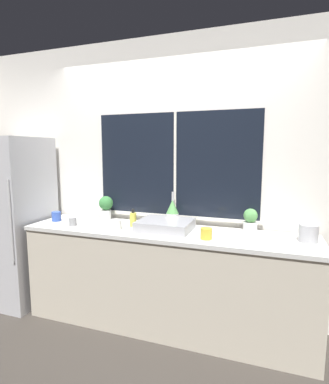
{
  "coord_description": "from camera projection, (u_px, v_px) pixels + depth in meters",
  "views": [
    {
      "loc": [
        0.86,
        -2.19,
        1.62
      ],
      "look_at": [
        0.0,
        0.28,
        1.26
      ],
      "focal_mm": 28.0,
      "sensor_mm": 36.0,
      "label": 1
    }
  ],
  "objects": [
    {
      "name": "potted_plant_right",
      "position": [
        250.0,
        220.0,
        2.64
      ],
      "size": [
        0.12,
        0.12,
        0.21
      ],
      "color": "white",
      "rests_on": "counter"
    },
    {
      "name": "refrigerator",
      "position": [
        14.0,
        221.0,
        3.2
      ],
      "size": [
        0.66,
        0.65,
        1.76
      ],
      "color": "#B7B7BC",
      "rests_on": "ground_plane"
    },
    {
      "name": "wall_back",
      "position": [
        176.0,
        178.0,
        2.96
      ],
      "size": [
        8.0,
        0.09,
        2.7
      ],
      "color": "silver",
      "rests_on": "ground_plane"
    },
    {
      "name": "sink",
      "position": [
        165.0,
        225.0,
        2.7
      ],
      "size": [
        0.47,
        0.44,
        0.32
      ],
      "color": "#ADADB2",
      "rests_on": "counter"
    },
    {
      "name": "ground_plane",
      "position": [
        153.0,
        343.0,
        2.54
      ],
      "size": [
        14.0,
        14.0,
        0.0
      ],
      "primitive_type": "plane",
      "color": "#38332D"
    },
    {
      "name": "kettle",
      "position": [
        308.0,
        233.0,
        2.34
      ],
      "size": [
        0.15,
        0.15,
        0.16
      ],
      "color": "#B2B2B7",
      "rests_on": "counter"
    },
    {
      "name": "potted_plant_center",
      "position": [
        172.0,
        213.0,
        2.87
      ],
      "size": [
        0.12,
        0.12,
        0.25
      ],
      "color": "white",
      "rests_on": "counter"
    },
    {
      "name": "mug_yellow",
      "position": [
        206.0,
        234.0,
        2.42
      ],
      "size": [
        0.09,
        0.09,
        0.09
      ],
      "color": "gold",
      "rests_on": "counter"
    },
    {
      "name": "counter",
      "position": [
        164.0,
        278.0,
        2.75
      ],
      "size": [
        2.62,
        0.59,
        0.91
      ],
      "color": "beige",
      "rests_on": "ground_plane"
    },
    {
      "name": "potted_plant_left",
      "position": [
        106.0,
        206.0,
        3.1
      ],
      "size": [
        0.14,
        0.14,
        0.25
      ],
      "color": "white",
      "rests_on": "counter"
    },
    {
      "name": "wall_left",
      "position": [
        48.0,
        169.0,
        4.51
      ],
      "size": [
        0.06,
        7.0,
        2.7
      ],
      "color": "silver",
      "rests_on": "ground_plane"
    },
    {
      "name": "soap_bottle",
      "position": [
        133.0,
        219.0,
        2.82
      ],
      "size": [
        0.06,
        0.06,
        0.17
      ],
      "color": "#DBD14C",
      "rests_on": "counter"
    },
    {
      "name": "mug_grey",
      "position": [
        73.0,
        222.0,
        2.86
      ],
      "size": [
        0.07,
        0.07,
        0.08
      ],
      "color": "gray",
      "rests_on": "counter"
    },
    {
      "name": "mug_white",
      "position": [
        117.0,
        224.0,
        2.74
      ],
      "size": [
        0.09,
        0.09,
        0.08
      ],
      "color": "white",
      "rests_on": "counter"
    },
    {
      "name": "mug_blue",
      "position": [
        56.0,
        216.0,
        3.05
      ],
      "size": [
        0.09,
        0.09,
        0.09
      ],
      "color": "#3351AD",
      "rests_on": "counter"
    }
  ]
}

